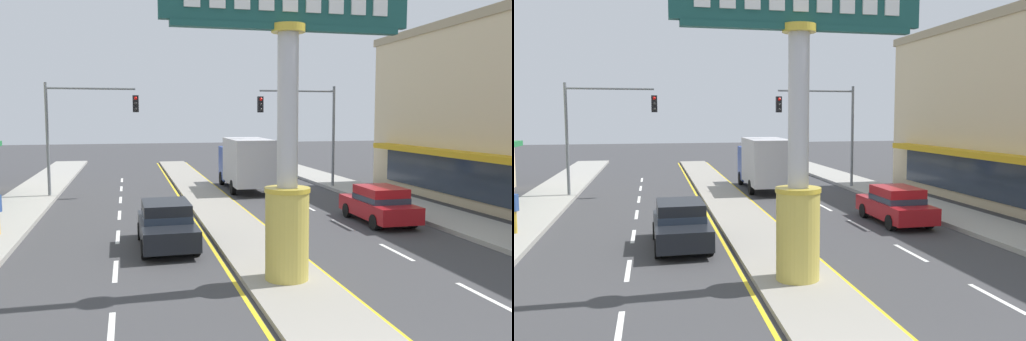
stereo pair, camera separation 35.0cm
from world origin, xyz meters
TOP-DOWN VIEW (x-y plane):
  - median_strip at (0.00, 18.00)m, footprint 2.29×52.00m
  - sidewalk_right at (9.15, 16.00)m, footprint 2.81×60.00m
  - lane_markings at (0.00, 16.65)m, footprint 9.03×52.00m
  - district_sign at (-0.00, 6.93)m, footprint 6.48×1.21m
  - traffic_light_left_side at (-6.38, 23.71)m, footprint 4.86×0.46m
  - traffic_light_right_side at (6.38, 23.79)m, footprint 4.86×0.46m
  - box_truck_near_right_lane at (2.76, 24.37)m, footprint 2.35×6.94m
  - sedan_far_right_lane at (6.10, 13.69)m, footprint 1.86×4.31m
  - sedan_near_left_lane at (-2.80, 11.73)m, footprint 1.90×4.33m

SIDE VIEW (x-z plane):
  - lane_markings at x=0.00m, z-range 0.00..0.01m
  - median_strip at x=0.00m, z-range 0.00..0.14m
  - sidewalk_right at x=9.15m, z-range 0.00..0.18m
  - sedan_far_right_lane at x=6.10m, z-range 0.02..1.55m
  - sedan_near_left_lane at x=-2.80m, z-range 0.02..1.55m
  - box_truck_near_right_lane at x=2.76m, z-range 0.13..3.25m
  - district_sign at x=0.00m, z-range 0.20..8.22m
  - traffic_light_left_side at x=-6.38m, z-range 1.15..7.35m
  - traffic_light_right_side at x=6.38m, z-range 1.15..7.35m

